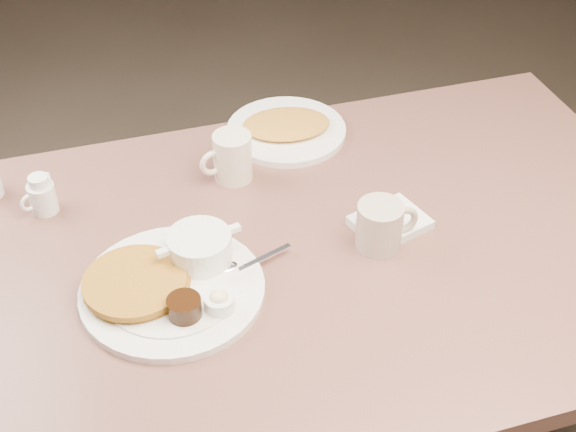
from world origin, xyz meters
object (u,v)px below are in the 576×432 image
object	(u,v)px
coffee_mug_near	(381,225)
coffee_mug_far	(232,157)
diner_table	(291,317)
main_plate	(173,279)
hash_plate	(286,128)
creamer_left	(42,196)

from	to	relation	value
coffee_mug_near	coffee_mug_far	world-z (taller)	coffee_mug_far
diner_table	main_plate	xyz separation A→B (m)	(-0.22, -0.03, 0.19)
hash_plate	diner_table	bearing A→B (deg)	-105.47
hash_plate	coffee_mug_near	bearing A→B (deg)	-81.61
creamer_left	main_plate	bearing A→B (deg)	-54.72
main_plate	hash_plate	xyz separation A→B (m)	(0.32, 0.40, -0.01)
diner_table	hash_plate	xyz separation A→B (m)	(0.10, 0.37, 0.18)
coffee_mug_near	diner_table	bearing A→B (deg)	170.86
coffee_mug_near	creamer_left	world-z (taller)	coffee_mug_near
main_plate	creamer_left	world-z (taller)	creamer_left
diner_table	hash_plate	world-z (taller)	hash_plate
main_plate	coffee_mug_far	bearing A→B (deg)	58.18
diner_table	coffee_mug_far	distance (m)	0.34
diner_table	main_plate	bearing A→B (deg)	-172.76
hash_plate	main_plate	bearing A→B (deg)	-129.05
main_plate	coffee_mug_far	world-z (taller)	coffee_mug_far
coffee_mug_near	coffee_mug_far	size ratio (longest dim) A/B	1.03
coffee_mug_near	creamer_left	xyz separation A→B (m)	(-0.58, 0.28, -0.01)
creamer_left	diner_table	bearing A→B (deg)	-31.11
main_plate	hash_plate	distance (m)	0.51
coffee_mug_near	hash_plate	xyz separation A→B (m)	(-0.06, 0.39, -0.03)
coffee_mug_near	coffee_mug_far	xyz separation A→B (m)	(-0.21, 0.28, 0.00)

